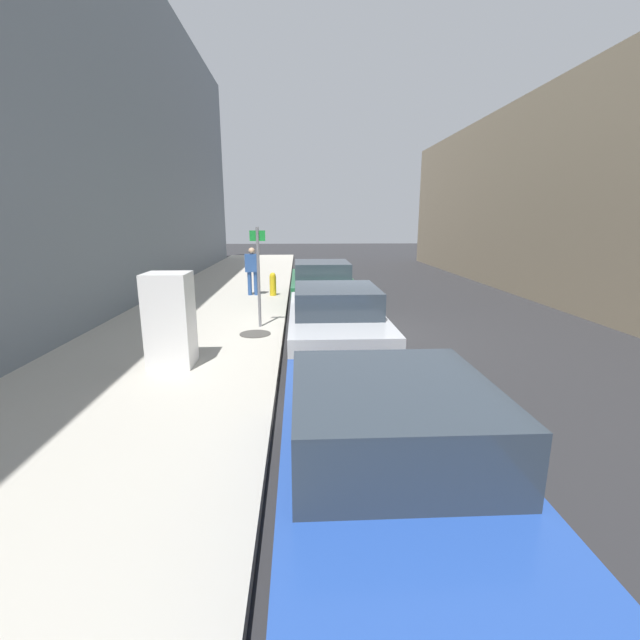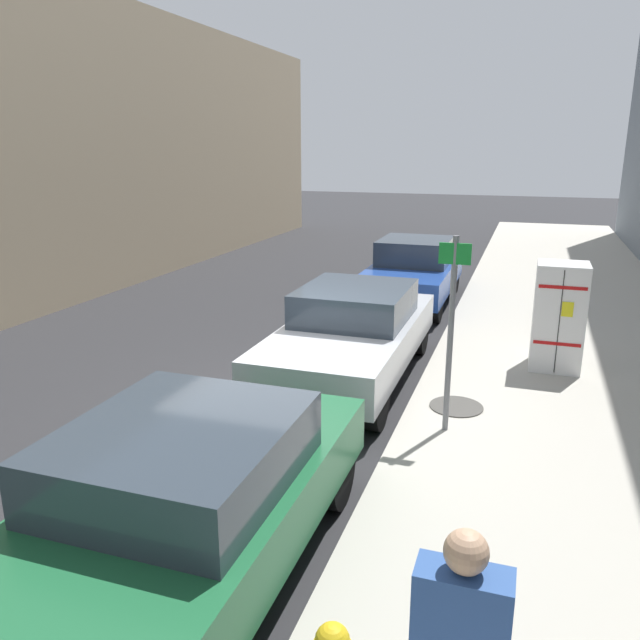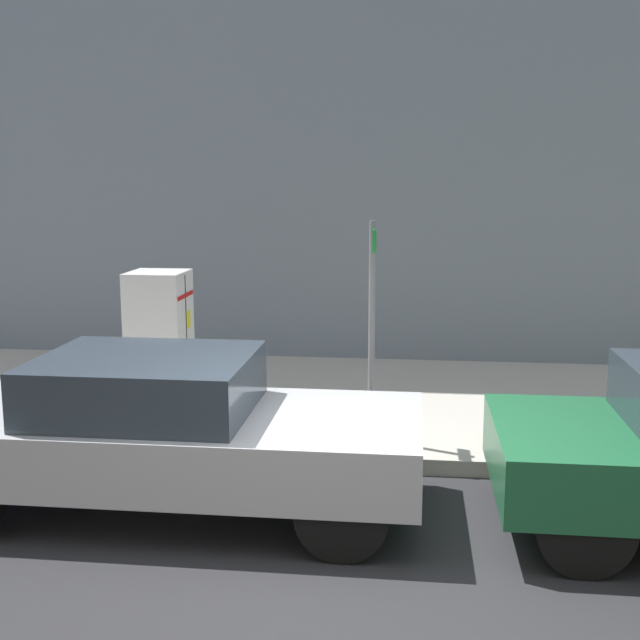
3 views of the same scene
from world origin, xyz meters
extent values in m
plane|color=#28282B|center=(0.00, 0.00, 0.00)|extent=(80.00, 80.00, 0.00)
cube|color=#B2ADA0|center=(-3.92, 0.00, 0.09)|extent=(4.52, 44.00, 0.17)
cube|color=slate|center=(-7.14, 0.00, 5.43)|extent=(1.92, 39.60, 10.85)
cube|color=white|center=(-3.53, -2.48, 0.99)|extent=(0.74, 0.70, 1.64)
cube|color=black|center=(-3.53, -2.12, 0.99)|extent=(0.01, 0.01, 1.56)
cube|color=yellow|center=(-3.62, -2.12, 1.20)|extent=(0.16, 0.01, 0.22)
cube|color=red|center=(-3.53, -2.12, 1.52)|extent=(0.67, 0.01, 0.05)
cube|color=red|center=(-3.53, -2.12, 0.66)|extent=(0.67, 0.01, 0.05)
cylinder|color=#47443F|center=(-2.28, -0.45, 0.18)|extent=(0.70, 0.70, 0.02)
cylinder|color=slate|center=(-2.23, 0.27, 1.35)|extent=(0.07, 0.07, 2.36)
cube|color=#198C33|center=(-2.23, 0.29, 2.33)|extent=(0.36, 0.02, 0.24)
cylinder|color=gold|center=(-2.17, 4.61, 0.50)|extent=(0.22, 0.22, 0.66)
sphere|color=gold|center=(-2.17, 4.61, 0.85)|extent=(0.20, 0.20, 0.20)
cylinder|color=#2D5193|center=(-2.96, 4.74, 0.57)|extent=(0.14, 0.14, 0.80)
cylinder|color=#2D5193|center=(-2.75, 4.74, 0.57)|extent=(0.14, 0.14, 0.80)
cube|color=#2D5193|center=(-2.86, 4.74, 1.27)|extent=(0.46, 0.22, 0.60)
sphere|color=tan|center=(-2.86, 4.74, 1.67)|extent=(0.22, 0.22, 0.22)
cube|color=#23479E|center=(-0.56, -6.51, 0.63)|extent=(1.77, 4.10, 0.55)
cube|color=#2D3842|center=(-0.56, -6.71, 1.18)|extent=(1.55, 1.72, 0.55)
cylinder|color=black|center=(-1.32, -5.06, 0.35)|extent=(0.22, 0.70, 0.70)
cylinder|color=black|center=(0.19, -5.06, 0.35)|extent=(0.22, 0.70, 0.70)
cube|color=silver|center=(-0.56, -1.41, 0.64)|extent=(1.81, 4.41, 0.55)
cube|color=#2D3842|center=(-0.56, -1.63, 1.17)|extent=(1.60, 1.85, 0.50)
cylinder|color=black|center=(-1.34, 0.18, 0.37)|extent=(0.22, 0.74, 0.74)
cylinder|color=black|center=(0.21, 0.18, 0.37)|extent=(0.22, 0.74, 0.74)
cylinder|color=black|center=(-1.34, -2.99, 0.37)|extent=(0.22, 0.74, 0.74)
cylinder|color=black|center=(0.21, -2.99, 0.37)|extent=(0.22, 0.74, 0.74)
cube|color=#1E6038|center=(-0.56, 3.71, 0.64)|extent=(1.89, 4.61, 0.55)
cube|color=#2D3842|center=(-0.56, 3.48, 1.17)|extent=(1.66, 1.94, 0.50)
cylinder|color=black|center=(-1.38, 5.40, 0.37)|extent=(0.22, 0.74, 0.74)
cylinder|color=black|center=(0.25, 5.40, 0.37)|extent=(0.22, 0.74, 0.74)
cylinder|color=black|center=(-1.38, 2.02, 0.37)|extent=(0.22, 0.74, 0.74)
cylinder|color=black|center=(0.25, 2.02, 0.37)|extent=(0.22, 0.74, 0.74)
camera|label=1|loc=(-1.28, -9.82, 2.69)|focal=24.00mm
camera|label=2|loc=(-3.01, 7.33, 3.50)|focal=35.00mm
camera|label=3|loc=(6.09, 0.71, 2.96)|focal=45.00mm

